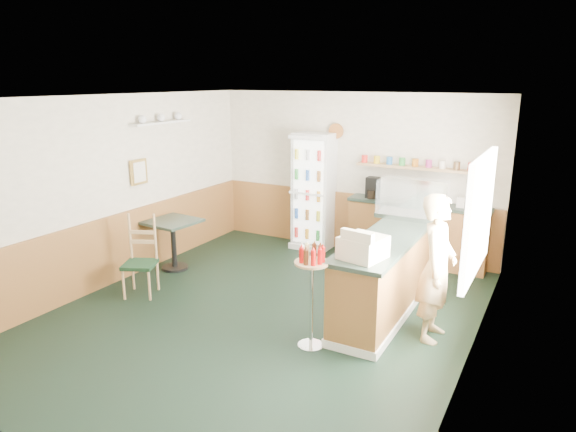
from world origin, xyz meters
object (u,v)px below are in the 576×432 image
Objects in this scene: cash_register at (363,247)px; condiment_stand at (312,280)px; shopkeeper at (437,268)px; drinks_fridge at (313,192)px; display_case at (412,199)px; cafe_chair at (144,253)px; cafe_table at (173,235)px.

cash_register is 0.38× the size of condiment_stand.
condiment_stand is (-1.14, -0.87, -0.05)m from shopkeeper.
drinks_fridge is 4.53× the size of cash_register.
display_case is 2.39m from condiment_stand.
display_case is 0.84× the size of cafe_chair.
drinks_fridge is at bearing 155.93° from display_case.
cafe_chair is (-3.13, -2.06, -0.69)m from display_case.
cafe_chair is (0.27, -0.91, 0.02)m from cafe_table.
condiment_stand is 3.19m from cafe_table.
display_case is 3.81m from cafe_chair.
shopkeeper is 2.15× the size of cafe_table.
drinks_fridge reaches higher than cafe_table.
condiment_stand reaches higher than cafe_table.
cash_register reaches higher than cafe_table.
drinks_fridge is 1.72× the size of condiment_stand.
cash_register is at bearing 40.34° from condiment_stand.
cafe_chair is at bearing -73.64° from cafe_table.
display_case is 1.18× the size of cafe_table.
cafe_table is at bearing 158.58° from condiment_stand.
cafe_chair is (-3.13, -0.12, -0.55)m from cash_register.
cash_register is 3.54m from cafe_table.
drinks_fridge reaches higher than cash_register.
cafe_table is (-1.43, -2.02, -0.45)m from drinks_fridge.
shopkeeper is at bearing -4.01° from cafe_table.
cafe_chair is at bearing 174.74° from condiment_stand.
cafe_table is at bearing -125.29° from drinks_fridge.
display_case is at bearing 79.26° from condiment_stand.
condiment_stand is at bearing -21.42° from cafe_table.
display_case is 0.79× the size of condiment_stand.
condiment_stand is at bearing -29.81° from cafe_chair.
cash_register is 0.91m from shopkeeper.
display_case is at bearing -24.07° from drinks_fridge.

